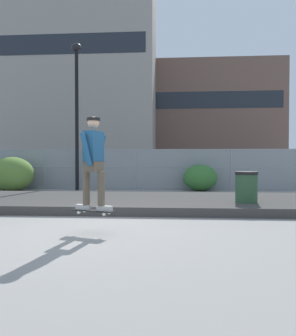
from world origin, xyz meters
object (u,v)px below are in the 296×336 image
at_px(skater, 94,158).
at_px(street_lamp, 77,99).
at_px(skateboard, 94,211).
at_px(parked_car_near, 87,169).
at_px(trash_bin, 246,191).
at_px(shrub_center, 12,174).
at_px(parked_car_mid, 195,170).
at_px(shrub_right, 200,178).
at_px(shrub_left, 8,177).

relative_size(skater, street_lamp, 0.26).
distance_m(skateboard, skater, 0.96).
xyz_separation_m(street_lamp, parked_car_near, (-0.37, 3.16, -3.25)).
distance_m(street_lamp, trash_bin, 8.90).
relative_size(parked_car_near, shrub_center, 2.31).
bearing_deg(street_lamp, skater, -71.30).
xyz_separation_m(parked_car_mid, shrub_center, (-8.25, -3.83, -0.10)).
xyz_separation_m(skateboard, trash_bin, (3.37, 2.81, 0.11)).
bearing_deg(skateboard, shrub_right, 71.88).
bearing_deg(trash_bin, skateboard, -140.20).
height_order(shrub_left, trash_bin, shrub_left).
relative_size(shrub_left, shrub_right, 1.05).
height_order(skater, parked_car_mid, skater).
bearing_deg(trash_bin, shrub_left, 150.45).
xyz_separation_m(skateboard, shrub_right, (2.71, 8.27, 0.16)).
xyz_separation_m(shrub_left, trash_bin, (9.30, -5.27, -0.08)).
height_order(skateboard, shrub_right, shrub_right).
height_order(shrub_center, shrub_right, shrub_center).
xyz_separation_m(parked_car_near, shrub_left, (-2.78, -3.26, -0.24)).
bearing_deg(parked_car_near, skateboard, -74.51).
height_order(street_lamp, parked_car_mid, street_lamp).
height_order(parked_car_near, shrub_right, parked_car_near).
xyz_separation_m(skateboard, street_lamp, (-2.77, 8.18, 3.67)).
distance_m(street_lamp, parked_car_near, 4.54).
xyz_separation_m(parked_car_mid, shrub_left, (-8.67, -3.38, -0.24)).
bearing_deg(shrub_center, skater, -54.20).
relative_size(skateboard, shrub_center, 0.43).
distance_m(parked_car_mid, shrub_left, 9.31).
height_order(skater, trash_bin, skater).
relative_size(skater, shrub_center, 0.87).
bearing_deg(skateboard, trash_bin, 39.80).
bearing_deg(skateboard, skater, -90.00).
bearing_deg(parked_car_near, street_lamp, -83.25).
distance_m(skateboard, shrub_right, 8.70).
relative_size(skateboard, skater, 0.49).
relative_size(parked_car_near, parked_car_mid, 0.98).
distance_m(skateboard, street_lamp, 9.39).
bearing_deg(trash_bin, skater, -140.20).
xyz_separation_m(parked_car_near, trash_bin, (6.51, -8.53, -0.32)).
relative_size(street_lamp, parked_car_mid, 1.44).
relative_size(street_lamp, parked_car_near, 1.48).
distance_m(skater, shrub_center, 9.43).
relative_size(shrub_center, trash_bin, 1.86).
distance_m(skateboard, trash_bin, 4.39).
bearing_deg(shrub_right, parked_car_near, 152.29).
xyz_separation_m(skater, trash_bin, (3.37, 2.81, -0.85)).
height_order(skater, street_lamp, street_lamp).
bearing_deg(shrub_right, shrub_center, -175.58).
distance_m(parked_car_near, shrub_right, 6.61).
xyz_separation_m(street_lamp, shrub_center, (-2.74, -0.55, -3.34)).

